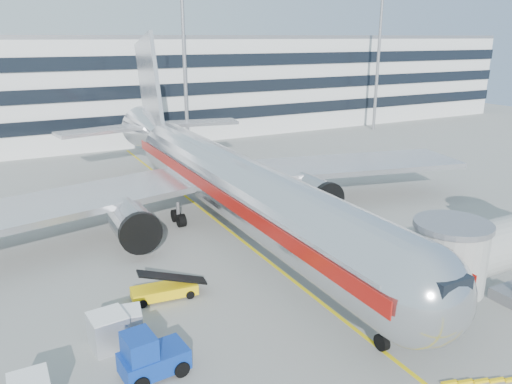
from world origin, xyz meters
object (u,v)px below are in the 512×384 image
belt_loader (164,290)px  cargo_container_right (127,324)px  main_jet (223,178)px  ramp_worker (143,366)px  baggage_tug (150,357)px  cargo_container_front (108,331)px

belt_loader → cargo_container_right: belt_loader is taller
main_jet → ramp_worker: (-11.49, -16.69, -3.26)m
baggage_tug → cargo_container_front: (-1.22, 3.22, -0.07)m
belt_loader → ramp_worker: size_ratio=2.17×
baggage_tug → ramp_worker: size_ratio=1.67×
main_jet → cargo_container_front: size_ratio=26.51×
cargo_container_front → ramp_worker: ramp_worker is taller
belt_loader → baggage_tug: baggage_tug is taller
belt_loader → cargo_container_right: (-3.04, -3.19, 0.26)m
main_jet → cargo_container_right: 17.23m
baggage_tug → cargo_container_right: 3.60m
main_jet → belt_loader: bearing=-131.1°
belt_loader → baggage_tug: (-2.85, -6.77, 0.45)m
cargo_container_right → cargo_container_front: cargo_container_front is taller
baggage_tug → main_jet: bearing=55.7°
belt_loader → cargo_container_right: bearing=-133.6°
cargo_container_right → ramp_worker: bearing=-93.5°
cargo_container_right → cargo_container_front: bearing=-160.8°
belt_loader → ramp_worker: 8.00m
belt_loader → ramp_worker: belt_loader is taller
baggage_tug → ramp_worker: (-0.44, -0.50, -0.04)m
main_jet → cargo_container_right: bearing=-131.7°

